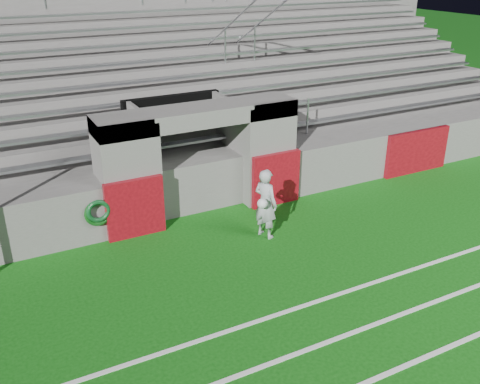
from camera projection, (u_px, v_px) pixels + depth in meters
ground at (274, 279)px, 10.36m from camera, size 90.00×90.00×0.00m
stadium_structure at (140, 109)px, 16.21m from camera, size 26.00×8.48×5.42m
goalkeeper_with_ball at (266, 203)px, 11.63m from camera, size 0.61×0.69×1.59m
hose_coil at (98, 212)px, 11.32m from camera, size 0.60×0.15×0.62m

